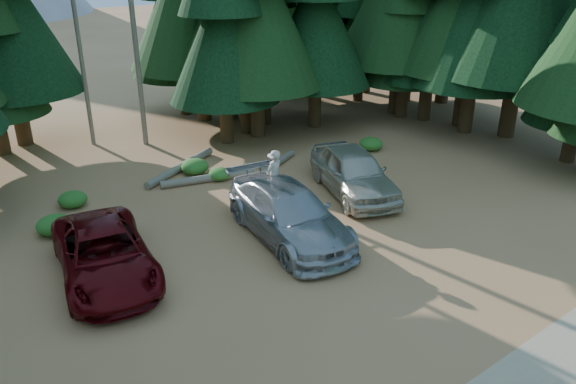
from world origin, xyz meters
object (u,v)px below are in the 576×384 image
Objects in this scene: silver_minivan_center at (289,214)px; log_mid at (208,178)px; frisbee_player at (274,177)px; log_right at (269,169)px; log_left at (181,167)px; silver_minivan_right at (354,172)px; red_pickup at (105,254)px.

silver_minivan_center reaches higher than log_mid.
frisbee_player is 4.52m from log_right.
frisbee_player is (0.46, 1.44, 0.69)m from silver_minivan_center.
frisbee_player is 0.43× the size of log_left.
log_left is at bearing 113.14° from log_right.
silver_minivan_center is 1.12× the size of silver_minivan_right.
log_right is at bearing 2.19° from log_mid.
red_pickup is at bearing -159.58° from log_left.
log_left reaches higher than log_right.
log_mid is at bearing -104.97° from frisbee_player.
log_right is (2.55, -0.60, -0.02)m from log_mid.
log_left is 1.18× the size of log_mid.
log_right is (2.79, 5.05, -0.70)m from silver_minivan_center.
log_mid is (0.24, 5.65, -0.68)m from silver_minivan_center.
red_pickup is 0.92× the size of silver_minivan_center.
frisbee_player is 0.44× the size of log_right.
log_left is 1.81m from log_mid.
log_left is at bearing 58.97° from red_pickup.
silver_minivan_center is at bearing -1.69° from red_pickup.
silver_minivan_right is 1.15× the size of log_left.
silver_minivan_right reaches higher than log_left.
silver_minivan_right is at bearing 11.34° from red_pickup.
log_left is at bearing 144.72° from silver_minivan_right.
silver_minivan_right is at bearing 26.80° from silver_minivan_center.
silver_minivan_center is at bearing -146.01° from log_right.
silver_minivan_right reaches higher than log_right.
silver_minivan_center is (5.59, -1.22, 0.10)m from red_pickup.
silver_minivan_center is 7.46m from log_left.
log_right is (-1.30, 3.71, -0.74)m from silver_minivan_right.
log_mid is (0.31, -1.78, -0.00)m from log_left.
silver_minivan_right is (9.68, 0.13, 0.14)m from red_pickup.
silver_minivan_center is 5.81m from log_right.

